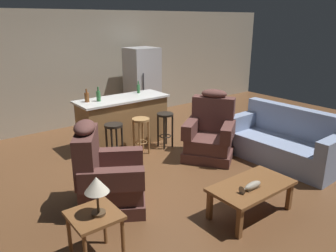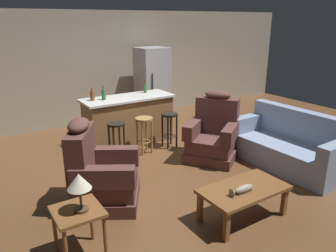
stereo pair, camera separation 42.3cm
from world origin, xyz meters
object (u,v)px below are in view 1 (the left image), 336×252
(coffee_table, at_px, (252,188))
(couch, at_px, (285,143))
(recliner_near_lamp, at_px, (106,177))
(bar_stool_right, at_px, (165,124))
(bottle_wine_dark, at_px, (87,97))
(bottle_short_amber, at_px, (138,89))
(end_table, at_px, (95,222))
(table_lamp, at_px, (97,186))
(recliner_near_island, at_px, (210,134))
(refrigerator, at_px, (142,85))
(bottle_tall_green, at_px, (98,96))
(kitchen_island, at_px, (123,121))
(bar_stool_left, at_px, (114,136))
(bar_stool_middle, at_px, (141,129))
(fish_figurine, at_px, (251,186))

(coffee_table, height_order, couch, couch)
(recliner_near_lamp, height_order, bar_stool_right, recliner_near_lamp)
(bar_stool_right, distance_m, bottle_wine_dark, 1.55)
(bottle_short_amber, bearing_deg, end_table, -129.52)
(recliner_near_lamp, height_order, table_lamp, recliner_near_lamp)
(recliner_near_island, relative_size, refrigerator, 0.68)
(couch, relative_size, bottle_tall_green, 7.17)
(refrigerator, bearing_deg, recliner_near_lamp, -130.29)
(bottle_short_amber, bearing_deg, couch, -63.44)
(coffee_table, relative_size, bar_stool_right, 1.62)
(recliner_near_lamp, bearing_deg, bar_stool_right, 64.34)
(end_table, relative_size, table_lamp, 1.37)
(kitchen_island, relative_size, bottle_tall_green, 6.71)
(bottle_wine_dark, bearing_deg, bottle_short_amber, 3.53)
(recliner_near_island, bearing_deg, bottle_wine_dark, -79.61)
(bottle_tall_green, distance_m, bottle_short_amber, 0.98)
(bar_stool_right, bearing_deg, table_lamp, -138.64)
(bottle_wine_dark, bearing_deg, bar_stool_right, -30.34)
(table_lamp, bearing_deg, bottle_tall_green, 63.33)
(refrigerator, xyz_separation_m, bottle_short_amber, (-0.77, -1.03, 0.16))
(coffee_table, bearing_deg, recliner_near_island, 61.13)
(table_lamp, relative_size, bottle_tall_green, 1.53)
(end_table, distance_m, bar_stool_left, 2.54)
(couch, distance_m, recliner_near_lamp, 3.21)
(bottle_short_amber, distance_m, bottle_wine_dark, 1.17)
(end_table, xyz_separation_m, bar_stool_middle, (1.94, 2.13, 0.01))
(recliner_near_lamp, relative_size, bottle_tall_green, 4.47)
(coffee_table, xyz_separation_m, bottle_wine_dark, (-0.69, 3.27, 0.68))
(bottle_wine_dark, bearing_deg, table_lamp, -112.86)
(bar_stool_left, xyz_separation_m, bottle_tall_green, (0.07, 0.66, 0.58))
(recliner_near_lamp, distance_m, bottle_tall_green, 2.18)
(bottle_short_amber, bearing_deg, table_lamp, -128.76)
(bar_stool_middle, relative_size, bottle_short_amber, 2.76)
(bar_stool_left, bearing_deg, refrigerator, 45.48)
(kitchen_island, relative_size, refrigerator, 1.02)
(couch, xyz_separation_m, end_table, (-3.73, -0.30, 0.12))
(bar_stool_left, height_order, bottle_short_amber, bottle_short_amber)
(table_lamp, relative_size, bottle_wine_dark, 1.68)
(table_lamp, distance_m, kitchen_island, 3.41)
(bar_stool_left, xyz_separation_m, bar_stool_right, (1.11, 0.00, 0.00))
(bar_stool_middle, height_order, bottle_tall_green, bottle_tall_green)
(table_lamp, relative_size, bottle_short_amber, 1.66)
(coffee_table, height_order, bar_stool_middle, bar_stool_middle)
(coffee_table, relative_size, bottle_tall_green, 4.10)
(end_table, height_order, bottle_short_amber, bottle_short_amber)
(refrigerator, bearing_deg, table_lamp, -128.24)
(coffee_table, height_order, table_lamp, table_lamp)
(bar_stool_middle, bearing_deg, kitchen_island, 90.77)
(recliner_near_lamp, height_order, refrigerator, refrigerator)
(fish_figurine, height_order, end_table, end_table)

